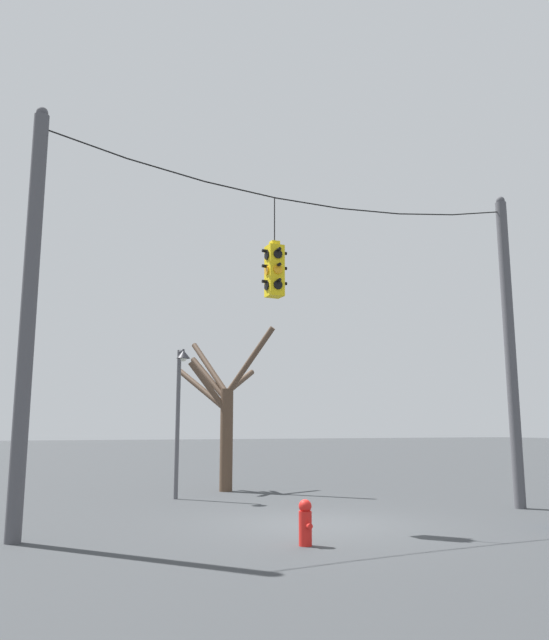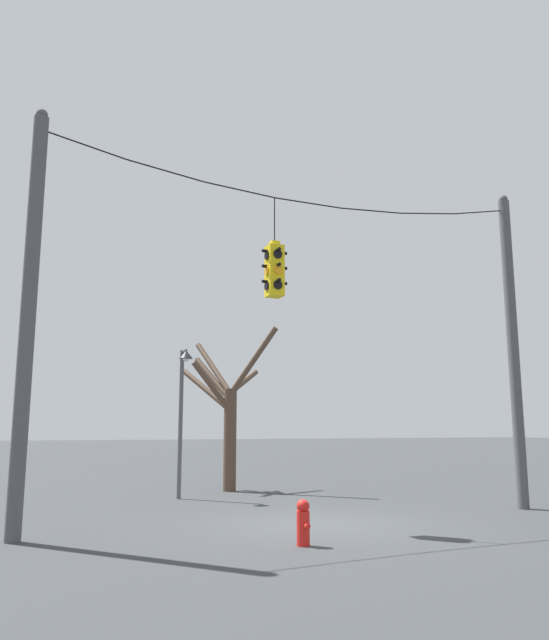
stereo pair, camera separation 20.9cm
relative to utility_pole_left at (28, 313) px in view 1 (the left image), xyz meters
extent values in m
plane|color=#383A3D|center=(5.76, -0.23, -4.01)|extent=(200.00, 200.00, 0.00)
cylinder|color=#4C4C51|center=(0.00, 0.00, -0.07)|extent=(0.28, 0.28, 7.87)
sphere|color=#4C4C51|center=(0.00, 0.00, 3.92)|extent=(0.22, 0.22, 0.22)
cylinder|color=#4C4C51|center=(11.52, 0.00, -0.07)|extent=(0.28, 0.28, 7.87)
sphere|color=#4C4C51|center=(11.52, 0.00, 3.92)|extent=(0.22, 0.22, 0.22)
cylinder|color=black|center=(0.82, 0.00, 3.45)|extent=(1.65, 0.03, 0.35)
cylinder|color=black|center=(2.47, 0.00, 3.18)|extent=(1.65, 0.03, 0.24)
cylinder|color=black|center=(4.11, 0.00, 3.02)|extent=(1.65, 0.03, 0.14)
cylinder|color=black|center=(5.76, 0.00, 2.97)|extent=(1.65, 0.03, 0.03)
cylinder|color=black|center=(7.40, 0.00, 3.02)|extent=(1.65, 0.03, 0.14)
cylinder|color=black|center=(9.05, 0.00, 3.18)|extent=(1.65, 0.03, 0.24)
cylinder|color=black|center=(10.69, 0.00, 3.45)|extent=(1.65, 0.03, 0.35)
cube|color=yellow|center=(4.91, 0.00, 1.29)|extent=(0.34, 0.34, 1.13)
cube|color=yellow|center=(4.91, 0.00, 1.91)|extent=(0.19, 0.19, 0.10)
cylinder|color=black|center=(4.91, 0.00, 2.46)|extent=(0.02, 0.02, 1.01)
cylinder|color=black|center=(4.91, -0.18, 1.63)|extent=(0.20, 0.03, 0.20)
cylinder|color=black|center=(4.91, -0.23, 1.72)|extent=(0.07, 0.12, 0.07)
cylinder|color=orange|center=(4.91, -0.18, 1.29)|extent=(0.20, 0.03, 0.20)
cylinder|color=black|center=(4.91, -0.23, 1.38)|extent=(0.07, 0.12, 0.07)
cylinder|color=black|center=(4.91, -0.18, 0.95)|extent=(0.20, 0.03, 0.20)
cylinder|color=black|center=(4.91, -0.23, 1.04)|extent=(0.07, 0.12, 0.07)
cylinder|color=black|center=(4.91, 0.18, 1.63)|extent=(0.20, 0.03, 0.20)
cylinder|color=black|center=(4.91, 0.23, 1.72)|extent=(0.07, 0.12, 0.07)
cylinder|color=orange|center=(4.91, 0.18, 1.29)|extent=(0.20, 0.03, 0.20)
cylinder|color=black|center=(4.91, 0.23, 1.38)|extent=(0.07, 0.12, 0.07)
cylinder|color=black|center=(4.91, 0.18, 0.95)|extent=(0.20, 0.03, 0.20)
cylinder|color=black|center=(4.91, 0.23, 1.04)|extent=(0.07, 0.12, 0.07)
cylinder|color=black|center=(4.72, 0.00, 1.63)|extent=(0.03, 0.20, 0.20)
cylinder|color=black|center=(4.68, 0.00, 1.72)|extent=(0.12, 0.07, 0.07)
cylinder|color=orange|center=(4.72, 0.00, 1.29)|extent=(0.03, 0.20, 0.20)
cylinder|color=black|center=(4.68, 0.00, 1.38)|extent=(0.12, 0.07, 0.07)
cylinder|color=black|center=(4.72, 0.00, 0.95)|extent=(0.03, 0.20, 0.20)
cylinder|color=black|center=(4.68, 0.00, 1.04)|extent=(0.12, 0.07, 0.07)
cylinder|color=black|center=(5.09, 0.00, 1.63)|extent=(0.03, 0.20, 0.20)
cylinder|color=black|center=(5.14, 0.00, 1.72)|extent=(0.12, 0.07, 0.07)
cylinder|color=orange|center=(5.09, 0.00, 1.29)|extent=(0.03, 0.20, 0.20)
cylinder|color=black|center=(5.14, 0.00, 1.38)|extent=(0.12, 0.07, 0.07)
cylinder|color=black|center=(5.09, 0.00, 0.95)|extent=(0.03, 0.20, 0.20)
cylinder|color=black|center=(5.14, 0.00, 1.04)|extent=(0.12, 0.07, 0.07)
cylinder|color=#515156|center=(4.34, 5.50, -1.92)|extent=(0.12, 0.12, 4.17)
cylinder|color=#515156|center=(4.34, 5.28, 0.12)|extent=(0.07, 0.43, 0.07)
cone|color=#232328|center=(4.34, 5.06, 0.00)|extent=(0.39, 0.39, 0.23)
sphere|color=silver|center=(4.34, 5.06, -0.12)|extent=(0.18, 0.18, 0.18)
cylinder|color=brown|center=(6.34, 6.95, -2.41)|extent=(0.41, 0.41, 3.19)
cylinder|color=brown|center=(6.97, 7.44, -0.54)|extent=(1.43, 1.18, 0.94)
cylinder|color=brown|center=(6.01, 7.76, -0.46)|extent=(0.88, 1.79, 1.59)
cylinder|color=brown|center=(5.84, 7.97, -0.80)|extent=(1.21, 2.20, 1.53)
cylinder|color=brown|center=(6.07, 7.90, -0.09)|extent=(0.76, 2.07, 1.91)
cylinder|color=brown|center=(5.75, 7.06, -0.76)|extent=(1.35, 0.41, 1.66)
cylinder|color=brown|center=(6.87, 6.33, 0.04)|extent=(1.29, 1.47, 2.15)
cylinder|color=red|center=(4.46, -2.26, -3.73)|extent=(0.22, 0.22, 0.56)
sphere|color=red|center=(4.46, -2.26, -3.37)|extent=(0.22, 0.22, 0.22)
cylinder|color=red|center=(4.46, -2.40, -3.67)|extent=(0.09, 0.10, 0.09)
camera|label=1|loc=(-0.45, -11.99, -2.08)|focal=35.00mm
camera|label=2|loc=(-0.26, -12.07, -2.08)|focal=35.00mm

